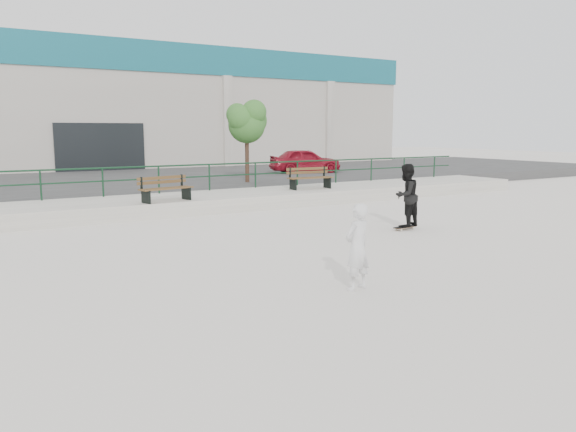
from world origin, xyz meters
TOP-DOWN VIEW (x-y plane):
  - ground at (0.00, 0.00)m, footprint 120.00×120.00m
  - ledge at (0.00, 9.50)m, footprint 30.00×3.00m
  - parking_strip at (0.00, 18.00)m, footprint 60.00×14.00m
  - railing at (-0.00, 10.80)m, footprint 28.00×0.06m
  - commercial_building at (-0.00, 31.99)m, footprint 44.20×16.33m
  - bench_left at (-1.56, 8.46)m, footprint 1.87×0.88m
  - bench_right at (4.64, 9.32)m, footprint 1.89×0.68m
  - tree at (3.87, 13.19)m, footprint 2.03×1.81m
  - red_car at (9.14, 16.58)m, footprint 4.10×2.48m
  - skateboard at (3.42, 2.55)m, footprint 0.80×0.29m
  - standing_skater at (3.42, 2.55)m, footprint 1.01×0.87m
  - seated_skater at (-1.52, -1.52)m, footprint 0.63×0.49m

SIDE VIEW (x-z plane):
  - ground at x=0.00m, z-range 0.00..0.00m
  - skateboard at x=3.42m, z-range 0.03..0.12m
  - ledge at x=0.00m, z-range 0.00..0.50m
  - parking_strip at x=0.00m, z-range 0.00..0.50m
  - seated_skater at x=-1.52m, z-range 0.00..1.55m
  - bench_left at x=-1.56m, z-range 0.50..1.33m
  - bench_right at x=4.64m, z-range 0.50..1.35m
  - standing_skater at x=3.42m, z-range 0.09..1.87m
  - red_car at x=9.14m, z-range 0.50..1.81m
  - railing at x=0.00m, z-range 0.73..1.76m
  - tree at x=3.87m, z-range 1.40..5.02m
  - commercial_building at x=0.00m, z-range 0.58..8.58m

